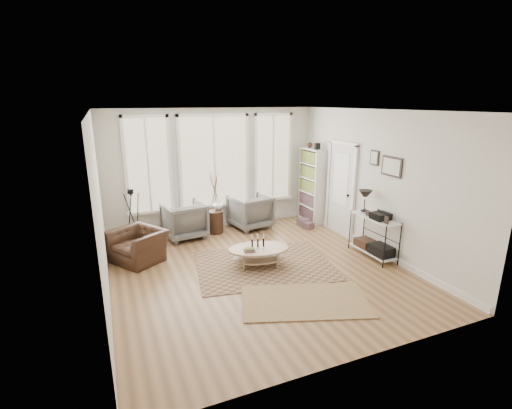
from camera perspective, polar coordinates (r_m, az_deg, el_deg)
name	(u,v)px	position (r m, az deg, el deg)	size (l,w,h in m)	color
room	(259,196)	(6.57, 0.48, 1.33)	(5.50, 5.54, 2.90)	#996E45
bay_window	(214,163)	(9.01, -6.41, 6.34)	(4.14, 0.12, 2.24)	tan
door	(341,187)	(8.83, 12.93, 2.63)	(0.09, 1.06, 2.22)	silver
bookcase	(312,185)	(9.67, 8.55, 2.95)	(0.31, 0.85, 2.06)	white
low_shelf	(374,233)	(7.79, 17.64, -4.14)	(0.38, 1.08, 1.30)	white
wall_art	(387,164)	(7.61, 19.51, 5.87)	(0.04, 0.88, 0.44)	black
rug_main	(265,265)	(7.22, 1.32, -9.30)	(2.56, 1.92, 0.01)	brown
rug_runner	(305,301)	(6.08, 7.53, -14.46)	(1.98, 1.10, 0.01)	brown
coffee_table	(259,252)	(7.10, 0.39, -7.30)	(1.27, 0.94, 0.53)	tan
armchair_left	(184,220)	(8.66, -11.03, -2.39)	(0.88, 0.91, 0.83)	slate
armchair_right	(250,211)	(9.18, -0.92, -1.07)	(0.88, 0.91, 0.82)	slate
side_table	(215,203)	(8.77, -6.30, 0.18)	(0.36, 0.36, 1.51)	#372116
vase	(218,205)	(8.90, -5.85, -0.04)	(0.22, 0.22, 0.23)	silver
accent_chair	(138,246)	(7.67, -17.68, -6.04)	(0.84, 0.97, 0.63)	#372116
tripod_camera	(133,220)	(8.42, -18.35, -2.27)	(0.44, 0.44, 1.25)	black
book_stack_near	(303,222)	(9.46, 7.28, -2.72)	(0.23, 0.29, 0.18)	brown
book_stack_far	(308,225)	(9.27, 7.98, -3.20)	(0.20, 0.25, 0.16)	brown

